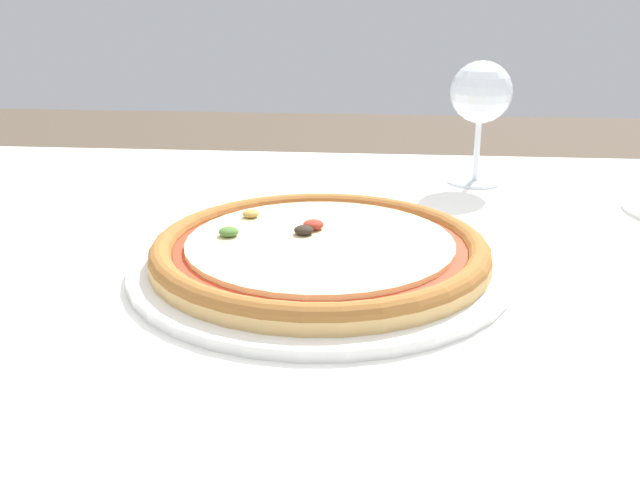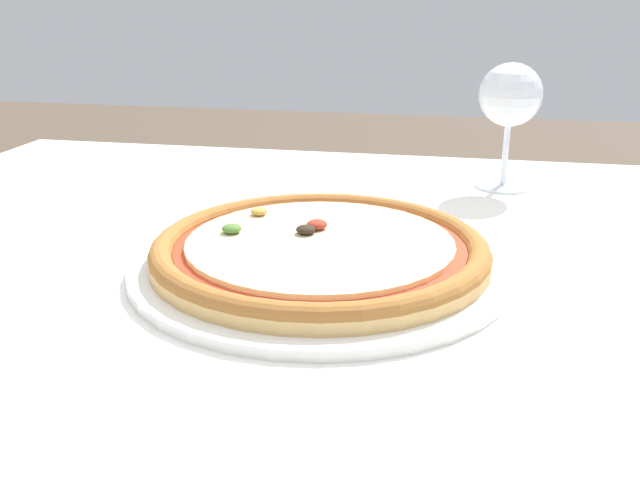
{
  "view_description": "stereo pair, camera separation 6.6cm",
  "coord_description": "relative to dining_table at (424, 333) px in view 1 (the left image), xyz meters",
  "views": [
    {
      "loc": [
        -0.05,
        -0.66,
        0.96
      ],
      "look_at": [
        -0.1,
        -0.04,
        0.74
      ],
      "focal_mm": 40.0,
      "sensor_mm": 36.0,
      "label": 1
    },
    {
      "loc": [
        0.02,
        -0.65,
        0.96
      ],
      "look_at": [
        -0.1,
        -0.04,
        0.74
      ],
      "focal_mm": 40.0,
      "sensor_mm": 36.0,
      "label": 2
    }
  ],
  "objects": [
    {
      "name": "wine_glass_far_left",
      "position": [
        0.08,
        0.3,
        0.2
      ],
      "size": [
        0.08,
        0.08,
        0.16
      ],
      "color": "silver",
      "rests_on": "dining_table"
    },
    {
      "name": "pizza_plate",
      "position": [
        -0.1,
        -0.04,
        0.1
      ],
      "size": [
        0.36,
        0.36,
        0.04
      ],
      "color": "white",
      "rests_on": "dining_table"
    },
    {
      "name": "dining_table",
      "position": [
        0.0,
        0.0,
        0.0
      ],
      "size": [
        1.41,
        0.92,
        0.71
      ],
      "color": "brown",
      "rests_on": "ground_plane"
    }
  ]
}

